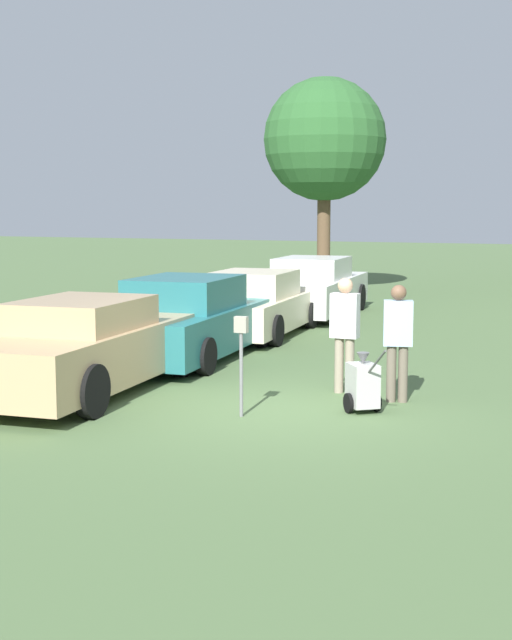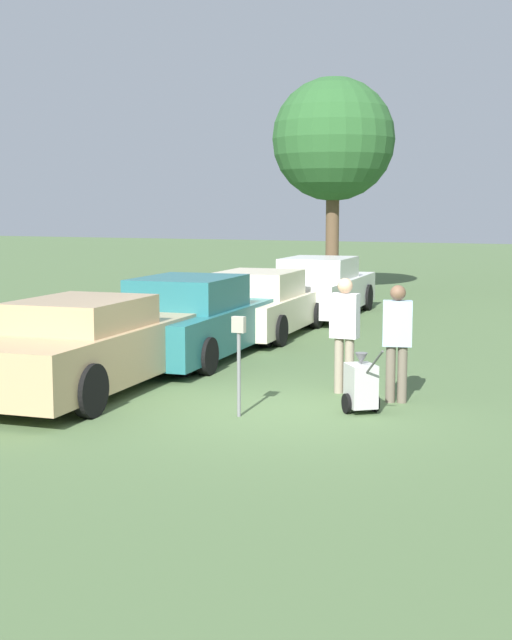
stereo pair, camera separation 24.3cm
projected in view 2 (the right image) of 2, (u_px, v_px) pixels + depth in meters
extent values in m
plane|color=#4C663D|center=(264.00, 411.00, 12.50)|extent=(120.00, 120.00, 0.00)
cube|color=tan|center=(89.00, 352.00, 13.80)|extent=(2.28, 5.22, 0.80)
cube|color=tan|center=(81.00, 314.00, 13.53)|extent=(1.80, 2.27, 0.46)
cylinder|color=black|center=(88.00, 349.00, 15.60)|extent=(0.25, 0.76, 0.75)
cylinder|color=black|center=(183.00, 355.00, 15.02)|extent=(0.25, 0.76, 0.75)
cylinder|color=black|center=(90.00, 391.00, 12.07)|extent=(0.25, 0.76, 0.75)
cube|color=#23666B|center=(193.00, 328.00, 16.93)|extent=(2.37, 5.33, 0.77)
cube|color=#23666B|center=(188.00, 293.00, 16.65)|extent=(1.87, 2.32, 0.60)
cylinder|color=black|center=(181.00, 327.00, 18.77)|extent=(0.24, 0.66, 0.65)
cylinder|color=black|center=(266.00, 331.00, 18.17)|extent=(0.24, 0.66, 0.65)
cylinder|color=black|center=(109.00, 350.00, 15.75)|extent=(0.24, 0.66, 0.65)
cylinder|color=black|center=(207.00, 356.00, 15.15)|extent=(0.24, 0.66, 0.65)
cube|color=beige|center=(261.00, 311.00, 19.88)|extent=(2.23, 4.87, 0.70)
cube|color=beige|center=(258.00, 284.00, 19.63)|extent=(1.77, 2.12, 0.56)
cylinder|color=black|center=(245.00, 312.00, 21.57)|extent=(0.24, 0.67, 0.66)
cylinder|color=black|center=(317.00, 314.00, 21.00)|extent=(0.24, 0.67, 0.66)
cylinder|color=black|center=(199.00, 327.00, 18.82)|extent=(0.24, 0.67, 0.66)
cylinder|color=black|center=(280.00, 331.00, 18.25)|extent=(0.24, 0.67, 0.66)
cube|color=silver|center=(321.00, 293.00, 23.43)|extent=(2.33, 5.30, 0.80)
cube|color=silver|center=(319.00, 268.00, 23.15)|extent=(1.84, 2.30, 0.55)
cylinder|color=black|center=(303.00, 295.00, 25.26)|extent=(0.24, 0.73, 0.72)
cylinder|color=black|center=(367.00, 297.00, 24.67)|extent=(0.24, 0.73, 0.72)
cylinder|color=black|center=(269.00, 307.00, 22.26)|extent=(0.24, 0.73, 0.72)
cylinder|color=black|center=(341.00, 310.00, 21.67)|extent=(0.24, 0.73, 0.72)
cylinder|color=slate|center=(239.00, 375.00, 12.10)|extent=(0.05, 0.05, 1.16)
cube|color=gray|center=(239.00, 325.00, 12.02)|extent=(0.18, 0.09, 0.22)
cylinder|color=gray|center=(349.00, 366.00, 13.60)|extent=(0.14, 0.14, 0.86)
cylinder|color=gray|center=(339.00, 365.00, 13.67)|extent=(0.14, 0.14, 0.86)
cube|color=silver|center=(345.00, 316.00, 13.54)|extent=(0.42, 0.22, 0.68)
sphere|color=tan|center=(345.00, 286.00, 13.48)|extent=(0.23, 0.23, 0.23)
cylinder|color=#665B4C|center=(402.00, 374.00, 12.99)|extent=(0.14, 0.14, 0.84)
cylinder|color=#665B4C|center=(390.00, 374.00, 13.01)|extent=(0.14, 0.14, 0.84)
cube|color=#99B2CC|center=(397.00, 323.00, 12.91)|extent=(0.46, 0.33, 0.66)
sphere|color=brown|center=(398.00, 293.00, 12.85)|extent=(0.23, 0.23, 0.23)
cube|color=#B2B2AD|center=(361.00, 385.00, 12.36)|extent=(0.56, 0.57, 0.60)
cone|color=#59595B|center=(361.00, 359.00, 12.31)|extent=(0.18, 0.18, 0.16)
cylinder|color=#4C4C4C|center=(374.00, 363.00, 11.86)|extent=(0.39, 0.48, 0.43)
cylinder|color=black|center=(346.00, 404.00, 12.34)|extent=(0.21, 0.25, 0.28)
cylinder|color=black|center=(375.00, 402.00, 12.44)|extent=(0.21, 0.25, 0.28)
cylinder|color=brown|center=(332.00, 243.00, 29.66)|extent=(0.44, 0.44, 3.34)
sphere|color=#285628|center=(333.00, 139.00, 29.23)|extent=(4.04, 4.04, 4.04)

